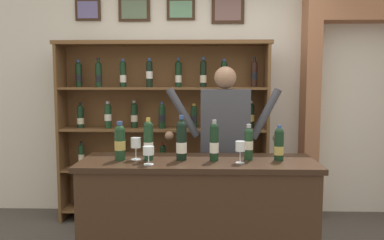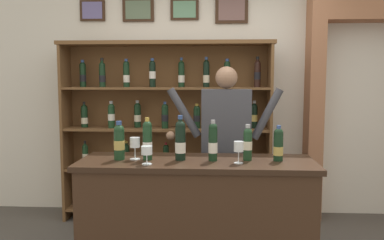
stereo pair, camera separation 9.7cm
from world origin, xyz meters
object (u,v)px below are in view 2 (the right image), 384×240
(tasting_bottle_super_tuscan, at_px, (248,143))
(wine_glass_left, at_px, (147,151))
(tasting_bottle_riserva, at_px, (147,140))
(tasting_bottle_rosso, at_px, (213,142))
(wine_glass_center, at_px, (239,147))
(tasting_bottle_chianti, at_px, (119,141))
(tasting_bottle_bianco, at_px, (278,144))
(wine_shelf, at_px, (167,125))
(shopkeeper, at_px, (226,137))
(tasting_bottle_vin_santo, at_px, (180,140))
(wine_glass_spare, at_px, (135,144))
(tasting_counter, at_px, (197,222))

(tasting_bottle_super_tuscan, relative_size, wine_glass_left, 2.04)
(tasting_bottle_riserva, relative_size, tasting_bottle_rosso, 1.05)
(wine_glass_center, bearing_deg, tasting_bottle_chianti, 174.87)
(tasting_bottle_riserva, bearing_deg, wine_glass_left, -81.95)
(tasting_bottle_rosso, relative_size, wine_glass_left, 2.31)
(tasting_bottle_bianco, height_order, wine_glass_center, tasting_bottle_bianco)
(wine_shelf, height_order, tasting_bottle_super_tuscan, wine_shelf)
(tasting_bottle_chianti, distance_m, wine_glass_left, 0.28)
(tasting_bottle_rosso, bearing_deg, wine_shelf, 110.16)
(shopkeeper, bearing_deg, tasting_bottle_super_tuscan, -76.04)
(wine_glass_left, bearing_deg, tasting_bottle_chianti, 146.79)
(tasting_bottle_riserva, relative_size, tasting_bottle_vin_santo, 0.95)
(tasting_bottle_riserva, bearing_deg, tasting_bottle_chianti, -178.13)
(tasting_bottle_rosso, relative_size, wine_glass_center, 1.90)
(tasting_bottle_vin_santo, relative_size, tasting_bottle_bianco, 1.27)
(tasting_bottle_chianti, bearing_deg, tasting_bottle_super_tuscan, 2.37)
(tasting_bottle_vin_santo, relative_size, tasting_bottle_rosso, 1.10)
(tasting_bottle_riserva, height_order, wine_glass_spare, tasting_bottle_riserva)
(wine_shelf, bearing_deg, tasting_bottle_chianti, -97.43)
(tasting_counter, relative_size, tasting_bottle_rosso, 5.77)
(wine_shelf, distance_m, tasting_counter, 1.56)
(wine_shelf, height_order, wine_glass_spare, wine_shelf)
(tasting_bottle_chianti, height_order, tasting_bottle_riserva, tasting_bottle_riserva)
(wine_shelf, relative_size, tasting_bottle_chianti, 7.88)
(shopkeeper, distance_m, wine_glass_spare, 0.93)
(tasting_bottle_vin_santo, xyz_separation_m, wine_glass_spare, (-0.34, 0.00, -0.03))
(tasting_counter, xyz_separation_m, tasting_bottle_bianco, (0.60, 0.02, 0.60))
(shopkeeper, relative_size, wine_glass_left, 12.62)
(wine_glass_spare, bearing_deg, tasting_bottle_super_tuscan, 1.75)
(wine_shelf, height_order, shopkeeper, wine_shelf)
(wine_glass_left, bearing_deg, shopkeeper, 53.73)
(tasting_bottle_riserva, height_order, tasting_bottle_super_tuscan, tasting_bottle_riserva)
(tasting_bottle_vin_santo, distance_m, tasting_bottle_super_tuscan, 0.50)
(shopkeeper, xyz_separation_m, tasting_bottle_bianco, (0.37, -0.60, 0.04))
(shopkeeper, relative_size, tasting_bottle_bianco, 6.31)
(wine_shelf, height_order, tasting_bottle_riserva, wine_shelf)
(tasting_bottle_super_tuscan, distance_m, tasting_bottle_bianco, 0.22)
(wine_shelf, height_order, tasting_counter, wine_shelf)
(shopkeeper, height_order, tasting_bottle_super_tuscan, shopkeeper)
(wine_glass_left, xyz_separation_m, wine_glass_spare, (-0.12, 0.17, 0.03))
(shopkeeper, distance_m, tasting_bottle_bianco, 0.71)
(shopkeeper, bearing_deg, tasting_counter, -110.47)
(tasting_bottle_riserva, xyz_separation_m, tasting_bottle_vin_santo, (0.25, 0.00, 0.00))
(tasting_bottle_super_tuscan, xyz_separation_m, wine_glass_spare, (-0.84, -0.03, -0.01))
(wine_shelf, xyz_separation_m, wine_glass_spare, (-0.07, -1.40, 0.03))
(shopkeeper, xyz_separation_m, tasting_bottle_super_tuscan, (0.15, -0.59, 0.05))
(tasting_bottle_rosso, bearing_deg, wine_glass_left, -161.58)
(tasting_bottle_bianco, relative_size, wine_glass_center, 1.65)
(wine_glass_center, relative_size, wine_glass_spare, 0.95)
(shopkeeper, xyz_separation_m, tasting_bottle_chianti, (-0.81, -0.63, 0.06))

